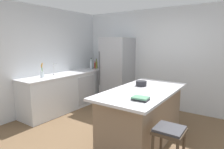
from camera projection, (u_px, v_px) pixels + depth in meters
ground_plane at (118, 142)px, 3.34m from camera, size 7.20×7.20×0.00m
wall_rear at (165, 59)px, 4.95m from camera, size 6.00×0.10×2.60m
wall_left at (31, 61)px, 4.50m from camera, size 0.10×6.00×2.60m
counter_run_left at (69, 90)px, 5.07m from camera, size 0.68×2.64×0.93m
kitchen_island at (142, 115)px, 3.31m from camera, size 0.97×1.91×0.93m
refrigerator at (117, 71)px, 5.36m from camera, size 0.77×0.75×1.86m
bar_stool at (169, 137)px, 2.37m from camera, size 0.36×0.36×0.69m
sink_faucet at (54, 69)px, 4.66m from camera, size 0.15×0.05×0.30m
flower_vase at (42, 73)px, 4.38m from camera, size 0.08×0.08×0.33m
hot_sauce_bottle at (95, 65)px, 6.00m from camera, size 0.05×0.05×0.23m
olive_oil_bottle at (96, 65)px, 5.84m from camera, size 0.06×0.06×0.30m
gin_bottle at (92, 64)px, 5.84m from camera, size 0.07×0.07×0.33m
soda_bottle at (91, 65)px, 5.73m from camera, size 0.08×0.08×0.32m
cookbook_stack at (140, 98)px, 2.65m from camera, size 0.24×0.19×0.05m
mixing_bowl at (141, 83)px, 3.52m from camera, size 0.20×0.20×0.09m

